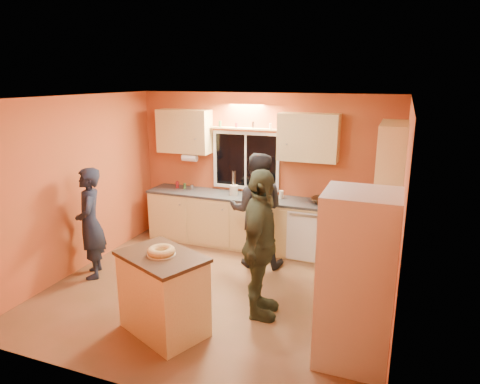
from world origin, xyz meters
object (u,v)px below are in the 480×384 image
at_px(refrigerator, 357,279).
at_px(person_right, 260,245).
at_px(person_left, 90,223).
at_px(island, 163,293).
at_px(person_center, 257,210).

xyz_separation_m(refrigerator, person_right, (-1.16, 0.47, 0.02)).
bearing_deg(person_right, person_left, 78.22).
height_order(refrigerator, island, refrigerator).
relative_size(refrigerator, person_right, 0.98).
height_order(island, person_left, person_left).
bearing_deg(person_right, island, 120.40).
xyz_separation_m(person_center, person_right, (0.51, -1.39, 0.03)).
bearing_deg(refrigerator, person_right, 158.15).
distance_m(refrigerator, person_center, 2.50).
bearing_deg(person_left, refrigerator, 46.03).
bearing_deg(person_right, person_center, 12.10).
height_order(person_left, person_right, person_right).
height_order(person_center, person_right, person_right).
distance_m(person_left, person_center, 2.44).
relative_size(person_center, person_right, 0.96).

